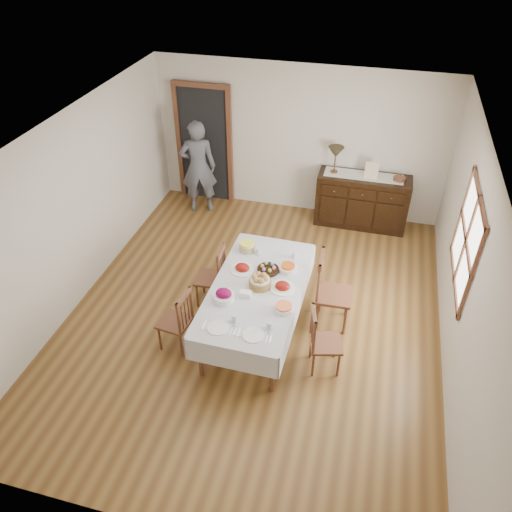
% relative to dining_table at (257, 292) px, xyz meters
% --- Properties ---
extents(ground, '(6.00, 6.00, 0.00)m').
position_rel_dining_table_xyz_m(ground, '(-0.11, 0.26, -0.66)').
color(ground, brown).
extents(room_shell, '(5.02, 6.02, 2.65)m').
position_rel_dining_table_xyz_m(room_shell, '(-0.25, 0.68, 0.98)').
color(room_shell, white).
rests_on(room_shell, ground).
extents(dining_table, '(1.15, 2.21, 0.75)m').
position_rel_dining_table_xyz_m(dining_table, '(0.00, 0.00, 0.00)').
color(dining_table, silver).
rests_on(dining_table, ground).
extents(chair_left_near, '(0.42, 0.42, 0.91)m').
position_rel_dining_table_xyz_m(chair_left_near, '(-0.88, -0.53, -0.20)').
color(chair_left_near, brown).
rests_on(chair_left_near, ground).
extents(chair_left_far, '(0.41, 0.41, 0.93)m').
position_rel_dining_table_xyz_m(chair_left_far, '(-0.73, 0.39, -0.19)').
color(chair_left_far, brown).
rests_on(chair_left_far, ground).
extents(chair_right_near, '(0.46, 0.46, 0.90)m').
position_rel_dining_table_xyz_m(chair_right_near, '(0.91, -0.42, -0.21)').
color(chair_right_near, brown).
rests_on(chair_right_near, ground).
extents(chair_right_far, '(0.47, 0.47, 1.10)m').
position_rel_dining_table_xyz_m(chair_right_far, '(0.89, 0.39, -0.11)').
color(chair_right_far, brown).
rests_on(chair_right_far, ground).
extents(sideboard, '(1.54, 0.56, 0.92)m').
position_rel_dining_table_xyz_m(sideboard, '(1.09, 2.98, -0.20)').
color(sideboard, black).
rests_on(sideboard, ground).
extents(person, '(0.65, 0.52, 1.81)m').
position_rel_dining_table_xyz_m(person, '(-1.77, 2.75, 0.24)').
color(person, '#4E505A').
rests_on(person, ground).
extents(bread_basket, '(0.28, 0.28, 0.18)m').
position_rel_dining_table_xyz_m(bread_basket, '(0.03, 0.02, 0.17)').
color(bread_basket, olive).
rests_on(bread_basket, dining_table).
extents(egg_basket, '(0.29, 0.29, 0.10)m').
position_rel_dining_table_xyz_m(egg_basket, '(0.06, 0.34, 0.12)').
color(egg_basket, black).
rests_on(egg_basket, dining_table).
extents(ham_platter_a, '(0.32, 0.32, 0.11)m').
position_rel_dining_table_xyz_m(ham_platter_a, '(-0.27, 0.28, 0.12)').
color(ham_platter_a, white).
rests_on(ham_platter_a, dining_table).
extents(ham_platter_b, '(0.32, 0.32, 0.11)m').
position_rel_dining_table_xyz_m(ham_platter_b, '(0.32, 0.05, 0.12)').
color(ham_platter_b, white).
rests_on(ham_platter_b, dining_table).
extents(beet_bowl, '(0.26, 0.26, 0.16)m').
position_rel_dining_table_xyz_m(beet_bowl, '(-0.33, -0.34, 0.16)').
color(beet_bowl, white).
rests_on(beet_bowl, dining_table).
extents(carrot_bowl, '(0.24, 0.24, 0.10)m').
position_rel_dining_table_xyz_m(carrot_bowl, '(0.31, 0.42, 0.13)').
color(carrot_bowl, white).
rests_on(carrot_bowl, dining_table).
extents(pineapple_bowl, '(0.22, 0.22, 0.13)m').
position_rel_dining_table_xyz_m(pineapple_bowl, '(-0.33, 0.71, 0.15)').
color(pineapple_bowl, tan).
rests_on(pineapple_bowl, dining_table).
extents(casserole_dish, '(0.22, 0.22, 0.08)m').
position_rel_dining_table_xyz_m(casserole_dish, '(0.42, -0.34, 0.13)').
color(casserole_dish, white).
rests_on(casserole_dish, dining_table).
extents(butter_dish, '(0.14, 0.09, 0.07)m').
position_rel_dining_table_xyz_m(butter_dish, '(-0.09, -0.21, 0.13)').
color(butter_dish, white).
rests_on(butter_dish, dining_table).
extents(setting_left, '(0.42, 0.31, 0.10)m').
position_rel_dining_table_xyz_m(setting_left, '(-0.20, -0.77, 0.11)').
color(setting_left, white).
rests_on(setting_left, dining_table).
extents(setting_right, '(0.42, 0.31, 0.10)m').
position_rel_dining_table_xyz_m(setting_right, '(0.22, -0.78, 0.11)').
color(setting_right, white).
rests_on(setting_right, dining_table).
extents(glass_far_a, '(0.07, 0.07, 0.10)m').
position_rel_dining_table_xyz_m(glass_far_a, '(-0.15, 0.67, 0.14)').
color(glass_far_a, silver).
rests_on(glass_far_a, dining_table).
extents(glass_far_b, '(0.06, 0.06, 0.10)m').
position_rel_dining_table_xyz_m(glass_far_b, '(0.34, 0.70, 0.14)').
color(glass_far_b, silver).
rests_on(glass_far_b, dining_table).
extents(runner, '(1.30, 0.35, 0.01)m').
position_rel_dining_table_xyz_m(runner, '(1.06, 3.01, 0.27)').
color(runner, silver).
rests_on(runner, sideboard).
extents(table_lamp, '(0.26, 0.26, 0.46)m').
position_rel_dining_table_xyz_m(table_lamp, '(0.56, 3.00, 0.62)').
color(table_lamp, brown).
rests_on(table_lamp, sideboard).
extents(picture_frame, '(0.22, 0.08, 0.28)m').
position_rel_dining_table_xyz_m(picture_frame, '(1.17, 2.95, 0.40)').
color(picture_frame, beige).
rests_on(picture_frame, sideboard).
extents(deco_bowl, '(0.20, 0.20, 0.06)m').
position_rel_dining_table_xyz_m(deco_bowl, '(1.63, 2.99, 0.29)').
color(deco_bowl, brown).
rests_on(deco_bowl, sideboard).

